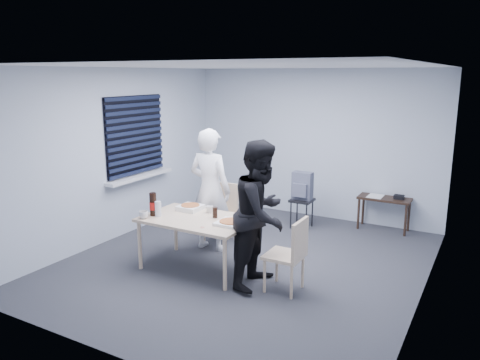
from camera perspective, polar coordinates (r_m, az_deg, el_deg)
The scene contains 19 objects.
room at distance 7.65m, azimuth -12.46°, elevation 4.52°, with size 5.00×5.00×5.00m.
dining_table at distance 6.09m, azimuth -5.23°, elevation -5.18°, with size 1.41×0.90×0.69m.
chair_far at distance 7.11m, azimuth -2.15°, elevation -3.46°, with size 0.42×0.42×0.89m.
chair_right at distance 5.50m, azimuth 6.26°, elevation -8.53°, with size 0.42×0.42×0.89m.
person_white at distance 6.70m, azimuth -3.67°, elevation -1.20°, with size 0.65×0.42×1.77m, color white.
person_black at distance 5.56m, azimuth 2.61°, elevation -4.15°, with size 0.86×0.47×1.77m, color black.
side_table at distance 7.95m, azimuth 17.19°, elevation -2.61°, with size 0.82×0.37×0.55m.
stool at distance 7.81m, azimuth 7.55°, elevation -3.10°, with size 0.35×0.35×0.49m.
backpack at distance 7.71m, azimuth 7.58°, elevation -0.75°, with size 0.32×0.24×0.45m.
pizza_box_a at distance 6.43m, azimuth -6.08°, elevation -3.34°, with size 0.30×0.30×0.07m.
pizza_box_b at distance 5.80m, azimuth -1.16°, elevation -5.21°, with size 0.33×0.33×0.05m.
mug_a at distance 6.15m, azimuth -11.66°, elevation -4.18°, with size 0.12×0.12×0.10m, color silver.
mug_b at distance 6.28m, azimuth -3.73°, elevation -3.59°, with size 0.10×0.10×0.09m, color silver.
cola_glass at distance 6.05m, azimuth -3.06°, elevation -3.97°, with size 0.06×0.06×0.14m, color black.
soda_bottle at distance 6.22m, azimuth -10.55°, elevation -2.98°, with size 0.10×0.10×0.31m.
plastic_cups at distance 6.19m, azimuth -9.96°, elevation -3.48°, with size 0.08×0.08×0.20m, color silver.
rubber_band at distance 5.71m, azimuth -4.65°, elevation -5.77°, with size 0.05×0.05×0.00m, color red.
papers at distance 7.96m, azimuth 16.18°, elevation -1.89°, with size 0.24×0.32×0.01m, color white.
black_box at distance 7.89m, azimuth 18.82°, elevation -1.98°, with size 0.15×0.11×0.07m, color black.
Camera 1 is at (2.84, -5.25, 2.51)m, focal length 35.00 mm.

